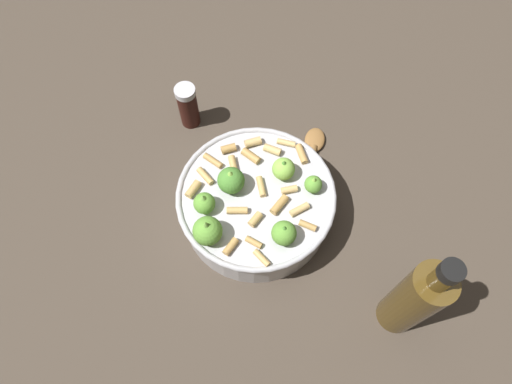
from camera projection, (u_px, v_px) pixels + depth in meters
ground_plane at (256, 213)px, 0.77m from camera, size 2.40×2.40×0.00m
cooking_pan at (255, 203)px, 0.73m from camera, size 0.25×0.25×0.12m
pepper_shaker at (188, 106)px, 0.81m from camera, size 0.04×0.04×0.09m
olive_oil_bottle at (415, 299)px, 0.61m from camera, size 0.06×0.06×0.23m
wooden_spoon at (307, 177)px, 0.79m from camera, size 0.04×0.24×0.02m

